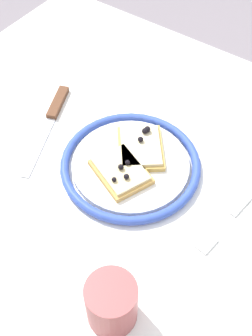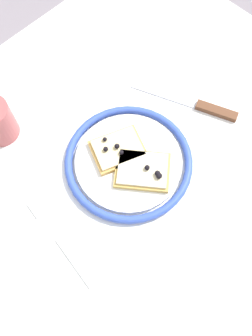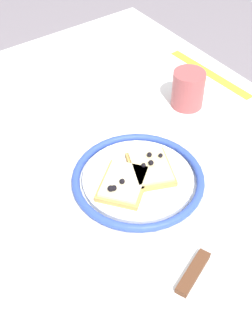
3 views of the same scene
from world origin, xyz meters
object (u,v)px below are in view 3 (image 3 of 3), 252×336
pizza_slice_near (123,183)px  measuring_tape (210,74)px  knife (202,258)px  cup (188,89)px  dining_table (126,194)px  plate (138,179)px  fork (75,130)px  pizza_slice_far (151,168)px

pizza_slice_near → measuring_tape: 0.45m
knife → cup: 0.43m
dining_table → plate: 0.11m
plate → knife: 0.21m
cup → measuring_tape: cup is taller
dining_table → cup: (-0.08, 0.23, 0.13)m
cup → fork: bearing=-104.6°
dining_table → fork: fork is taller
measuring_tape → cup: bearing=-67.6°
knife → dining_table: bearing=173.3°
pizza_slice_near → measuring_tape: bearing=115.9°
dining_table → pizza_slice_near: size_ratio=8.28×
measuring_tape → dining_table: bearing=-71.3°
dining_table → pizza_slice_near: pizza_slice_near is taller
plate → pizza_slice_near: 0.04m
measuring_tape → fork: bearing=-93.7°
measuring_tape → pizza_slice_near: bearing=-66.9°
knife → cup: size_ratio=2.67×
pizza_slice_far → fork: size_ratio=0.61×
plate → measuring_tape: plate is taller
knife → fork: knife is taller
fork → dining_table: bearing=11.6°
fork → cup: cup is taller
plate → pizza_slice_far: (0.00, 0.03, 0.01)m
dining_table → knife: knife is taller
plate → knife: (0.21, -0.02, -0.00)m
knife → measuring_tape: knife is taller
plate → fork: plate is taller
dining_table → fork: size_ratio=5.47×
knife → pizza_slice_far: bearing=166.2°
dining_table → plate: (0.05, -0.01, 0.10)m
dining_table → measuring_tape: bearing=111.5°
plate → pizza_slice_far: size_ratio=2.07×
plate → measuring_tape: bearing=117.8°
dining_table → pizza_slice_far: (0.05, 0.02, 0.11)m
pizza_slice_near → pizza_slice_far: 0.07m
pizza_slice_far → measuring_tape: pizza_slice_far is taller
pizza_slice_near → dining_table: bearing=140.2°
knife → fork: bearing=-180.0°
pizza_slice_near → fork: 0.21m
knife → cup: bearing=142.6°
pizza_slice_far → measuring_tape: bearing=119.9°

